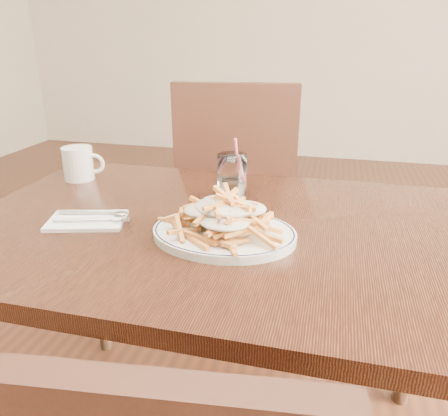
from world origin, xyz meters
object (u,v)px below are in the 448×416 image
(table, at_px, (216,253))
(coffee_mug, at_px, (79,163))
(fries_plate, at_px, (224,233))
(chair_far, at_px, (236,188))
(loaded_fries, at_px, (224,213))
(water_glass, at_px, (232,181))

(table, height_order, coffee_mug, coffee_mug)
(fries_plate, height_order, coffee_mug, coffee_mug)
(table, height_order, chair_far, chair_far)
(table, xyz_separation_m, chair_far, (-0.12, 0.77, -0.10))
(fries_plate, bearing_deg, coffee_mug, 150.83)
(table, distance_m, coffee_mug, 0.55)
(table, height_order, fries_plate, fries_plate)
(loaded_fries, bearing_deg, table, 118.36)
(chair_far, relative_size, water_glass, 5.94)
(water_glass, relative_size, coffee_mug, 1.35)
(table, distance_m, chair_far, 0.79)
(water_glass, bearing_deg, loaded_fries, -80.91)
(table, relative_size, chair_far, 1.20)
(water_glass, bearing_deg, table, -90.87)
(table, relative_size, loaded_fries, 4.11)
(fries_plate, bearing_deg, loaded_fries, 116.57)
(loaded_fries, xyz_separation_m, coffee_mug, (-0.52, 0.29, -0.01))
(loaded_fries, height_order, water_glass, water_glass)
(chair_far, distance_m, coffee_mug, 0.70)
(coffee_mug, bearing_deg, fries_plate, -29.17)
(water_glass, distance_m, coffee_mug, 0.49)
(chair_far, height_order, coffee_mug, chair_far)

